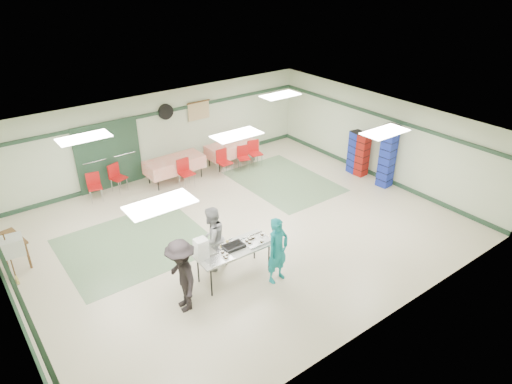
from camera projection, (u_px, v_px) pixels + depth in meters
floor at (239, 229)px, 12.16m from camera, size 11.00×11.00×0.00m
ceiling at (237, 134)px, 10.90m from camera, size 11.00×11.00×0.00m
wall_back at (158, 134)px, 14.72m from camera, size 11.00×0.00×11.00m
wall_front at (378, 273)px, 8.35m from camera, size 11.00×0.00×11.00m
wall_right at (380, 137)px, 14.45m from camera, size 0.00×9.00×9.00m
trim_back at (157, 113)px, 14.37m from camera, size 11.00×0.06×0.10m
baseboard_back at (163, 170)px, 15.30m from camera, size 11.00×0.06×0.12m
baseboard_left at (18, 314)px, 9.24m from camera, size 0.06×9.00×0.12m
trim_right at (383, 116)px, 14.10m from camera, size 0.06×9.00×0.10m
baseboard_right at (375, 174)px, 15.03m from camera, size 0.06×9.00×0.12m
green_patch_a at (135, 244)px, 11.54m from camera, size 3.50×3.00×0.01m
green_patch_b at (283, 181)px, 14.71m from camera, size 2.50×3.50×0.01m
double_door_left at (93, 160)px, 13.65m from camera, size 0.90×0.06×2.10m
double_door_right at (124, 152)px, 14.15m from camera, size 0.90×0.06×2.10m
door_frame at (109, 156)px, 13.89m from camera, size 2.00×0.03×2.15m
wall_fan at (166, 112)px, 14.51m from camera, size 0.50×0.10×0.50m
scroll_banner at (199, 111)px, 15.24m from camera, size 0.80×0.02×0.60m
serving_table at (234, 250)px, 10.09m from camera, size 1.78×0.75×0.76m
sheet_tray_right at (257, 240)px, 10.32m from camera, size 0.62×0.47×0.02m
sheet_tray_mid at (227, 247)px, 10.09m from camera, size 0.56×0.43×0.02m
sheet_tray_left at (219, 259)px, 9.68m from camera, size 0.56×0.43×0.02m
baking_pan at (233, 246)px, 10.06m from camera, size 0.48×0.31×0.08m
foam_box_stack at (201, 249)px, 9.63m from camera, size 0.27×0.25×0.48m
volunteer_teal at (278, 250)px, 9.95m from camera, size 0.62×0.44×1.57m
volunteer_grey at (212, 239)px, 10.33m from camera, size 0.89×0.77×1.58m
volunteer_dark at (182, 276)px, 9.11m from camera, size 0.77×1.14×1.64m
dining_table_a at (232, 148)px, 15.69m from camera, size 1.82×0.87×0.77m
dining_table_b at (175, 164)px, 14.52m from camera, size 1.88×0.87×0.77m
chair_a at (243, 155)px, 15.35m from camera, size 0.48×0.48×0.81m
chair_b at (223, 160)px, 14.92m from camera, size 0.42×0.42×0.88m
chair_c at (254, 150)px, 15.59m from camera, size 0.48×0.48×0.89m
chair_d at (185, 170)px, 14.16m from camera, size 0.44×0.44×0.91m
chair_loose_a at (116, 175)px, 13.90m from camera, size 0.52×0.52×0.88m
chair_loose_b at (94, 184)px, 13.42m from camera, size 0.46×0.46×0.84m
crate_stack_blue_a at (355, 152)px, 15.02m from camera, size 0.41×0.41×1.43m
crate_stack_red at (362, 155)px, 14.81m from camera, size 0.39×0.39×1.43m
crate_stack_blue_b at (388, 156)px, 13.98m from camera, size 0.42×0.42×2.01m
printer_table at (8, 243)px, 10.46m from camera, size 0.75×1.00×0.74m
office_printer at (11, 246)px, 9.82m from camera, size 0.54×0.49×0.39m
broom at (10, 256)px, 9.95m from camera, size 0.07×0.21×1.28m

